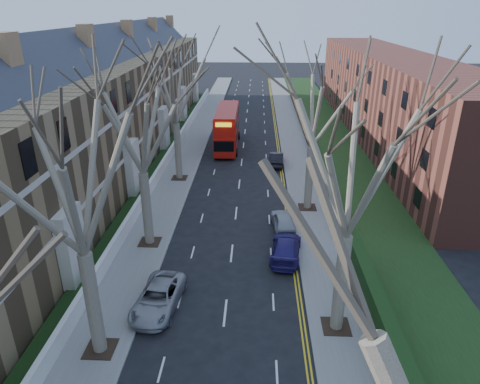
# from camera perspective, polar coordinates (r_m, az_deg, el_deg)

# --- Properties ---
(pavement_left) EXTENTS (3.00, 102.00, 0.12)m
(pavement_left) POSITION_cam_1_polar(r_m,az_deg,el_deg) (51.12, -6.31, 6.37)
(pavement_left) COLOR slate
(pavement_left) RESTS_ON ground
(pavement_right) EXTENTS (3.00, 102.00, 0.12)m
(pavement_right) POSITION_cam_1_polar(r_m,az_deg,el_deg) (50.76, 7.30, 6.19)
(pavement_right) COLOR slate
(pavement_right) RESTS_ON ground
(terrace_left) EXTENTS (9.70, 78.00, 13.60)m
(terrace_left) POSITION_cam_1_polar(r_m,az_deg,el_deg) (44.09, -18.17, 9.95)
(terrace_left) COLOR olive
(terrace_left) RESTS_ON ground
(flats_right) EXTENTS (13.97, 54.00, 10.00)m
(flats_right) POSITION_cam_1_polar(r_m,az_deg,el_deg) (55.58, 19.35, 11.84)
(flats_right) COLOR brown
(flats_right) RESTS_ON ground
(front_wall_left) EXTENTS (0.30, 78.00, 1.00)m
(front_wall_left) POSITION_cam_1_polar(r_m,az_deg,el_deg) (43.77, -9.96, 3.95)
(front_wall_left) COLOR white
(front_wall_left) RESTS_ON ground
(grass_verge_right) EXTENTS (6.00, 102.00, 0.06)m
(grass_verge_right) POSITION_cam_1_polar(r_m,az_deg,el_deg) (51.32, 12.34, 6.14)
(grass_verge_right) COLOR #1A3212
(grass_verge_right) RESTS_ON ground
(tree_left_mid) EXTENTS (10.50, 10.50, 14.71)m
(tree_left_mid) POSITION_cam_1_polar(r_m,az_deg,el_deg) (17.78, -21.87, 3.90)
(tree_left_mid) COLOR brown
(tree_left_mid) RESTS_ON ground
(tree_left_far) EXTENTS (10.15, 10.15, 14.22)m
(tree_left_far) POSITION_cam_1_polar(r_m,az_deg,el_deg) (26.94, -13.55, 10.50)
(tree_left_far) COLOR brown
(tree_left_far) RESTS_ON ground
(tree_left_dist) EXTENTS (10.50, 10.50, 14.71)m
(tree_left_dist) POSITION_cam_1_polar(r_m,az_deg,el_deg) (38.38, -8.88, 15.08)
(tree_left_dist) COLOR brown
(tree_left_dist) RESTS_ON ground
(tree_right_mid) EXTENTS (10.50, 10.50, 14.71)m
(tree_right_mid) POSITION_cam_1_polar(r_m,az_deg,el_deg) (18.61, 15.22, 5.62)
(tree_right_mid) COLOR brown
(tree_right_mid) RESTS_ON ground
(tree_right_far) EXTENTS (10.15, 10.15, 14.22)m
(tree_right_far) POSITION_cam_1_polar(r_m,az_deg,el_deg) (32.10, 9.98, 12.82)
(tree_right_far) COLOR brown
(tree_right_far) RESTS_ON ground
(double_decker_bus) EXTENTS (2.71, 10.34, 4.34)m
(double_decker_bus) POSITION_cam_1_polar(r_m,az_deg,el_deg) (49.39, -1.73, 8.39)
(double_decker_bus) COLOR #AE140C
(double_decker_bus) RESTS_ON ground
(car_left_far) EXTENTS (2.60, 4.82, 1.28)m
(car_left_far) POSITION_cam_1_polar(r_m,az_deg,el_deg) (24.05, -10.85, -13.69)
(car_left_far) COLOR #949599
(car_left_far) RESTS_ON ground
(car_right_near) EXTENTS (2.42, 4.74, 1.32)m
(car_right_near) POSITION_cam_1_polar(r_m,az_deg,el_deg) (28.04, 6.15, -7.43)
(car_right_near) COLOR navy
(car_right_near) RESTS_ON ground
(car_right_mid) EXTENTS (1.92, 3.93, 1.29)m
(car_right_mid) POSITION_cam_1_polar(r_m,az_deg,el_deg) (31.40, 5.77, -3.85)
(car_right_mid) COLOR #9E9FA7
(car_right_mid) RESTS_ON ground
(car_right_far) EXTENTS (1.69, 4.11, 1.32)m
(car_right_far) POSITION_cam_1_polar(r_m,az_deg,el_deg) (44.11, 4.86, 4.44)
(car_right_far) COLOR black
(car_right_far) RESTS_ON ground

